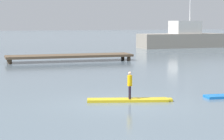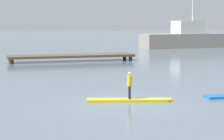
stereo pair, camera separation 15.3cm
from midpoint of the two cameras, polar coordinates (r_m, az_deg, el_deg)
name	(u,v)px [view 1 (the left image)]	position (r m, az deg, el deg)	size (l,w,h in m)	color
ground_plane	(123,103)	(16.40, 1.18, -4.43)	(240.00, 240.00, 0.00)	slate
paddleboard_near	(130,100)	(16.77, 2.09, -4.01)	(3.35, 1.33, 0.10)	gold
paddler_child_solo	(130,84)	(16.68, 2.11, -1.82)	(0.23, 0.38, 1.07)	black
fishing_boat_white_large	(182,38)	(50.52, 9.17, 4.23)	(10.22, 3.53, 8.89)	#9E9384
floating_dock	(70,56)	(33.16, -5.77, 1.87)	(9.70, 2.10, 0.51)	brown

